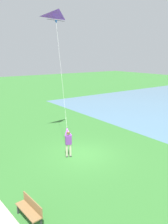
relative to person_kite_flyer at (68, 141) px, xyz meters
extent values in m
plane|color=#33702D|center=(-0.86, 0.27, -1.05)|extent=(120.00, 120.00, 0.00)
cube|color=#232328|center=(0.11, -0.04, -1.02)|extent=(0.19, 0.26, 0.06)
cylinder|color=beige|center=(0.12, -0.02, -0.60)|extent=(0.14, 0.14, 0.82)
cube|color=#232328|center=(-0.11, 0.04, -1.02)|extent=(0.19, 0.26, 0.06)
cylinder|color=beige|center=(-0.10, 0.06, -0.60)|extent=(0.14, 0.14, 0.82)
cube|color=#753899|center=(0.01, 0.02, 0.11)|extent=(0.45, 0.35, 0.60)
sphere|color=#DBB28E|center=(0.01, 0.02, 0.57)|extent=(0.22, 0.22, 0.22)
ellipsoid|color=#4C3319|center=(0.01, 0.03, 0.61)|extent=(0.29, 0.29, 0.13)
cylinder|color=#753899|center=(0.01, -0.22, 0.56)|extent=(0.48, 0.43, 0.43)
cylinder|color=#753899|center=(-0.15, -0.16, 0.56)|extent=(0.17, 0.56, 0.43)
sphere|color=#DBB28E|center=(-0.13, -0.34, 0.69)|extent=(0.10, 0.10, 0.10)
pyramid|color=purple|center=(-1.40, -3.22, 8.16)|extent=(1.78, 1.01, 0.61)
cone|color=blue|center=(-1.34, -3.58, 7.78)|extent=(0.23, 0.23, 0.22)
cylinder|color=black|center=(-1.34, -3.58, 7.89)|extent=(1.59, 0.27, 0.02)
cylinder|color=silver|center=(-0.73, -1.96, 4.21)|extent=(1.23, 3.26, 7.04)
cube|color=olive|center=(4.46, 4.12, -0.60)|extent=(0.57, 1.53, 0.05)
cube|color=olive|center=(4.27, 4.10, -0.37)|extent=(0.17, 1.50, 0.40)
cube|color=#2D2D33|center=(4.24, 4.77, -0.82)|extent=(0.07, 0.07, 0.45)
cube|color=#2D2D33|center=(4.68, 3.46, -0.82)|extent=(0.07, 0.07, 0.45)
cube|color=#2D2D33|center=(4.36, 3.44, -0.82)|extent=(0.07, 0.07, 0.45)
camera|label=1|loc=(7.23, 11.75, 5.44)|focal=36.27mm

